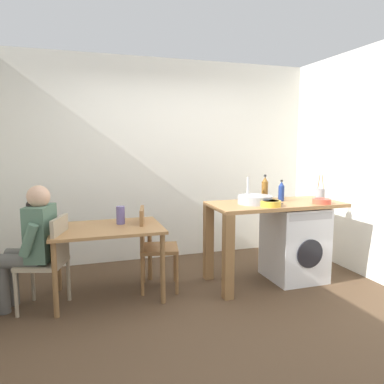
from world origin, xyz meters
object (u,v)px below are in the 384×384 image
Objects in this scene: colander at (322,201)px; dining_table at (107,236)px; bottle_squat_brown at (281,191)px; vase at (121,215)px; utensil_crock at (320,193)px; washing_machine at (294,243)px; mixing_bowl at (270,203)px; chair_opposite at (152,243)px; bottle_tall_green at (265,188)px; chair_person_seat at (50,258)px; seated_person at (32,241)px.

dining_table is at bearing 171.23° from colander.
bottle_squat_brown reaches higher than vase.
vase is (-1.83, 0.16, -0.20)m from bottle_squat_brown.
utensil_crock is at bearing -1.99° from dining_table.
bottle_squat_brown reaches higher than washing_machine.
bottle_squat_brown is 1.10× the size of mixing_bowl.
chair_opposite is 4.79× the size of vase.
bottle_tall_green reaches higher than chair_opposite.
chair_opposite reaches higher than washing_machine.
mixing_bowl is 1.59m from vase.
dining_table is 0.58m from chair_person_seat.
seated_person is 0.89m from vase.
seated_person is 4.89× the size of bottle_squat_brown.
bottle_tall_green reaches higher than colander.
bottle_tall_green is (2.39, 0.21, 0.55)m from chair_person_seat.
chair_person_seat reaches higher than washing_machine.
bottle_tall_green reaches higher than chair_person_seat.
chair_opposite is at bearing 167.04° from colander.
seated_person is 3.04m from colander.
utensil_crock is at bearing -71.87° from chair_person_seat.
chair_person_seat is at bearing -90.00° from seated_person.
chair_opposite is at bearing -65.81° from seated_person.
mixing_bowl is (1.68, -0.34, 0.31)m from dining_table.
washing_machine is 0.62m from bottle_squat_brown.
chair_person_seat is at bearing -167.44° from dining_table.
chair_person_seat is 3.00× the size of utensil_crock.
mixing_bowl reaches higher than dining_table.
vase is (-0.33, 0.03, 0.33)m from chair_opposite.
chair_person_seat reaches higher than dining_table.
seated_person is at bearing 90.00° from chair_person_seat.
dining_table is 1.74m from mixing_bowl.
dining_table is 4.48× the size of bottle_squat_brown.
seated_person is 2.58m from bottle_tall_green.
chair_opposite is (1.03, 0.19, 0.00)m from chair_person_seat.
bottle_tall_green reaches higher than vase.
bottle_tall_green is 0.99× the size of utensil_crock.
washing_machine is at bearing -171.90° from utensil_crock.
washing_machine is at bearing -3.74° from dining_table.
dining_table is 1.22× the size of chair_person_seat.
dining_table is 1.22× the size of chair_opposite.
seated_person is 2.41m from mixing_bowl.
bottle_tall_green is 1.33× the size of mixing_bowl.
seated_person is 3.21m from utensil_crock.
chair_person_seat is 2.28m from mixing_bowl.
mixing_bowl is (-0.44, -0.20, 0.52)m from washing_machine.
seated_person reaches higher than colander.
bottle_squat_brown is (0.14, -0.14, -0.02)m from bottle_tall_green.
mixing_bowl is (-0.16, -0.42, -0.10)m from bottle_tall_green.
bottle_tall_green is at bearing 102.79° from chair_opposite.
utensil_crock is (3.19, -0.01, 0.32)m from seated_person.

